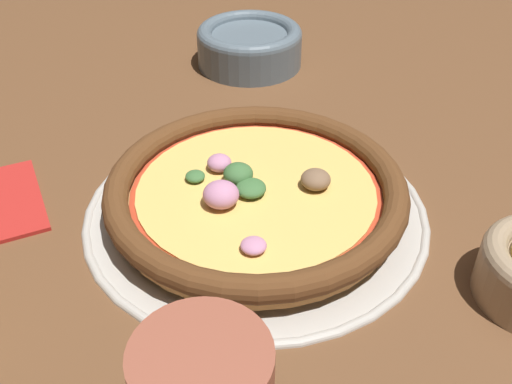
{
  "coord_description": "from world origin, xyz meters",
  "views": [
    {
      "loc": [
        -0.24,
        0.36,
        0.36
      ],
      "look_at": [
        0.0,
        0.0,
        0.02
      ],
      "focal_mm": 42.0,
      "sensor_mm": 36.0,
      "label": 1
    }
  ],
  "objects": [
    {
      "name": "ground_plane",
      "position": [
        0.0,
        0.0,
        0.0
      ],
      "size": [
        3.0,
        3.0,
        0.0
      ],
      "primitive_type": "plane",
      "color": "brown"
    },
    {
      "name": "pizza_tray",
      "position": [
        0.0,
        0.0,
        0.0
      ],
      "size": [
        0.32,
        0.32,
        0.01
      ],
      "color": "#B7B2A8",
      "rests_on": "ground_plane"
    },
    {
      "name": "pizza",
      "position": [
        0.0,
        0.0,
        0.02
      ],
      "size": [
        0.28,
        0.28,
        0.04
      ],
      "color": "#BC7F42",
      "rests_on": "pizza_tray"
    },
    {
      "name": "bowl_far",
      "position": [
        0.18,
        -0.26,
        0.03
      ],
      "size": [
        0.14,
        0.14,
        0.05
      ],
      "color": "slate",
      "rests_on": "ground_plane"
    }
  ]
}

